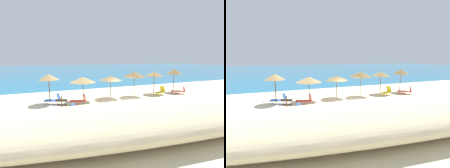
# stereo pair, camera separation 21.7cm
# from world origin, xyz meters

# --- Properties ---
(ground_plane) EXTENTS (160.00, 160.00, 0.00)m
(ground_plane) POSITION_xyz_m (0.00, 0.00, 0.00)
(ground_plane) COLOR beige
(sea_water) EXTENTS (160.00, 72.84, 0.01)m
(sea_water) POSITION_xyz_m (0.00, 44.30, 0.00)
(sea_water) COLOR #1E6B93
(sea_water) RESTS_ON ground_plane
(dune_ridge) EXTENTS (36.73, 7.96, 1.91)m
(dune_ridge) POSITION_xyz_m (2.09, -7.34, 0.96)
(dune_ridge) COLOR beige
(dune_ridge) RESTS_ON ground_plane
(beach_umbrella_0) EXTENTS (1.96, 1.96, 2.90)m
(beach_umbrella_0) POSITION_xyz_m (-7.24, 2.33, 2.59)
(beach_umbrella_0) COLOR brown
(beach_umbrella_0) RESTS_ON ground_plane
(beach_umbrella_1) EXTENTS (2.65, 2.65, 2.50)m
(beach_umbrella_1) POSITION_xyz_m (-3.93, 1.88, 2.22)
(beach_umbrella_1) COLOR brown
(beach_umbrella_1) RESTS_ON ground_plane
(beach_umbrella_2) EXTENTS (2.49, 2.49, 2.47)m
(beach_umbrella_2) POSITION_xyz_m (-0.77, 2.09, 2.22)
(beach_umbrella_2) COLOR brown
(beach_umbrella_2) RESTS_ON ground_plane
(beach_umbrella_3) EXTENTS (2.56, 2.56, 2.87)m
(beach_umbrella_3) POSITION_xyz_m (2.13, 1.92, 2.55)
(beach_umbrella_3) COLOR brown
(beach_umbrella_3) RESTS_ON ground_plane
(beach_umbrella_4) EXTENTS (2.16, 2.16, 2.74)m
(beach_umbrella_4) POSITION_xyz_m (5.19, 2.33, 2.45)
(beach_umbrella_4) COLOR brown
(beach_umbrella_4) RESTS_ON ground_plane
(beach_umbrella_5) EXTENTS (2.00, 2.00, 2.99)m
(beach_umbrella_5) POSITION_xyz_m (8.23, 2.29, 2.65)
(beach_umbrella_5) COLOR brown
(beach_umbrella_5) RESTS_ON ground_plane
(lounge_chair_0) EXTENTS (1.65, 1.00, 1.01)m
(lounge_chair_0) POSITION_xyz_m (-4.57, 0.51, 0.43)
(lounge_chair_0) COLOR red
(lounge_chair_0) RESTS_ON ground_plane
(lounge_chair_1) EXTENTS (1.73, 1.40, 0.93)m
(lounge_chair_1) POSITION_xyz_m (7.87, 0.81, 0.40)
(lounge_chair_1) COLOR red
(lounge_chair_1) RESTS_ON ground_plane
(lounge_chair_2) EXTENTS (1.62, 1.06, 1.05)m
(lounge_chair_2) POSITION_xyz_m (-6.90, 1.55, 0.46)
(lounge_chair_2) COLOR blue
(lounge_chair_2) RESTS_ON ground_plane
(lounge_chair_3) EXTENTS (1.58, 1.07, 1.04)m
(lounge_chair_3) POSITION_xyz_m (5.32, 1.14, 0.44)
(lounge_chair_3) COLOR yellow
(lounge_chair_3) RESTS_ON ground_plane
(wooden_signpost) EXTENTS (0.80, 0.33, 1.86)m
(wooden_signpost) POSITION_xyz_m (-6.47, -3.28, 1.10)
(wooden_signpost) COLOR brown
(wooden_signpost) RESTS_ON ground_plane
(beach_ball) EXTENTS (0.35, 0.35, 0.35)m
(beach_ball) POSITION_xyz_m (-8.96, -2.43, 0.18)
(beach_ball) COLOR blue
(beach_ball) RESTS_ON ground_plane
(cooler_box) EXTENTS (0.33, 0.60, 0.34)m
(cooler_box) POSITION_xyz_m (-5.31, -0.31, 0.17)
(cooler_box) COLOR blue
(cooler_box) RESTS_ON ground_plane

